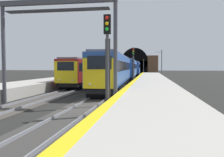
{
  "coord_description": "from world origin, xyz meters",
  "views": [
    {
      "loc": [
        -15.06,
        -4.22,
        2.77
      ],
      "look_at": [
        9.89,
        -0.2,
        1.5
      ],
      "focal_mm": 37.48,
      "sensor_mm": 36.0,
      "label": 1
    }
  ],
  "objects_px": {
    "railway_signal_mid": "(133,63)",
    "overhead_signal_gantry": "(57,26)",
    "catenary_mast_near": "(162,63)",
    "railway_signal_far": "(143,65)",
    "train_adjacent_platform": "(110,69)",
    "train_main_approaching": "(129,69)",
    "railway_signal_near": "(107,56)"
  },
  "relations": [
    {
      "from": "railway_signal_mid",
      "to": "overhead_signal_gantry",
      "type": "bearing_deg",
      "value": -14.13
    },
    {
      "from": "overhead_signal_gantry",
      "to": "catenary_mast_near",
      "type": "distance_m",
      "value": 47.01
    },
    {
      "from": "railway_signal_near",
      "to": "railway_signal_mid",
      "type": "xyz_separation_m",
      "value": [
        20.44,
        0.0,
        -0.08
      ]
    },
    {
      "from": "overhead_signal_gantry",
      "to": "railway_signal_far",
      "type": "bearing_deg",
      "value": -3.37
    },
    {
      "from": "train_main_approaching",
      "to": "railway_signal_near",
      "type": "xyz_separation_m",
      "value": [
        -35.03,
        -1.92,
        0.98
      ]
    },
    {
      "from": "train_main_approaching",
      "to": "railway_signal_near",
      "type": "bearing_deg",
      "value": 1.49
    },
    {
      "from": "railway_signal_far",
      "to": "overhead_signal_gantry",
      "type": "distance_m",
      "value": 72.92
    },
    {
      "from": "catenary_mast_near",
      "to": "overhead_signal_gantry",
      "type": "bearing_deg",
      "value": 168.17
    },
    {
      "from": "train_adjacent_platform",
      "to": "railway_signal_far",
      "type": "xyz_separation_m",
      "value": [
        36.59,
        -6.66,
        1.28
      ]
    },
    {
      "from": "train_main_approaching",
      "to": "railway_signal_far",
      "type": "height_order",
      "value": "railway_signal_far"
    },
    {
      "from": "railway_signal_far",
      "to": "railway_signal_mid",
      "type": "bearing_deg",
      "value": 0.0
    },
    {
      "from": "railway_signal_far",
      "to": "overhead_signal_gantry",
      "type": "xyz_separation_m",
      "value": [
        -72.76,
        4.29,
        2.22
      ]
    },
    {
      "from": "railway_signal_near",
      "to": "railway_signal_mid",
      "type": "relative_size",
      "value": 1.03
    },
    {
      "from": "train_main_approaching",
      "to": "overhead_signal_gantry",
      "type": "height_order",
      "value": "overhead_signal_gantry"
    },
    {
      "from": "train_main_approaching",
      "to": "railway_signal_near",
      "type": "distance_m",
      "value": 35.09
    },
    {
      "from": "train_main_approaching",
      "to": "railway_signal_far",
      "type": "bearing_deg",
      "value": 175.68
    },
    {
      "from": "railway_signal_near",
      "to": "overhead_signal_gantry",
      "type": "xyz_separation_m",
      "value": [
        3.41,
        4.29,
        2.33
      ]
    },
    {
      "from": "train_adjacent_platform",
      "to": "railway_signal_far",
      "type": "height_order",
      "value": "railway_signal_far"
    },
    {
      "from": "railway_signal_mid",
      "to": "catenary_mast_near",
      "type": "distance_m",
      "value": 29.42
    },
    {
      "from": "train_main_approaching",
      "to": "train_adjacent_platform",
      "type": "distance_m",
      "value": 6.57
    },
    {
      "from": "train_adjacent_platform",
      "to": "overhead_signal_gantry",
      "type": "height_order",
      "value": "overhead_signal_gantry"
    },
    {
      "from": "train_main_approaching",
      "to": "railway_signal_mid",
      "type": "relative_size",
      "value": 10.83
    },
    {
      "from": "train_main_approaching",
      "to": "catenary_mast_near",
      "type": "height_order",
      "value": "catenary_mast_near"
    },
    {
      "from": "train_main_approaching",
      "to": "overhead_signal_gantry",
      "type": "distance_m",
      "value": 31.88
    },
    {
      "from": "railway_signal_near",
      "to": "catenary_mast_near",
      "type": "bearing_deg",
      "value": 173.83
    },
    {
      "from": "catenary_mast_near",
      "to": "railway_signal_near",
      "type": "bearing_deg",
      "value": 173.83
    },
    {
      "from": "railway_signal_mid",
      "to": "train_adjacent_platform",
      "type": "bearing_deg",
      "value": -160.82
    },
    {
      "from": "railway_signal_mid",
      "to": "catenary_mast_near",
      "type": "xyz_separation_m",
      "value": [
        28.93,
        -5.34,
        0.37
      ]
    },
    {
      "from": "railway_signal_far",
      "to": "overhead_signal_gantry",
      "type": "height_order",
      "value": "overhead_signal_gantry"
    },
    {
      "from": "railway_signal_mid",
      "to": "railway_signal_near",
      "type": "bearing_deg",
      "value": 0.0
    },
    {
      "from": "train_main_approaching",
      "to": "overhead_signal_gantry",
      "type": "bearing_deg",
      "value": -5.93
    },
    {
      "from": "railway_signal_near",
      "to": "railway_signal_far",
      "type": "xyz_separation_m",
      "value": [
        76.16,
        0.0,
        0.11
      ]
    }
  ]
}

